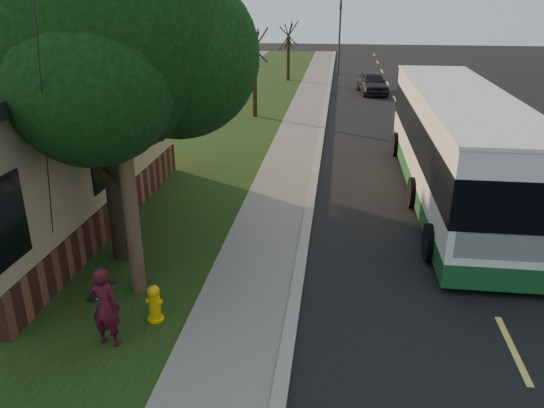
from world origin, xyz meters
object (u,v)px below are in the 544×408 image
(leafy_tree, at_px, (105,32))
(skateboard_main, at_px, (102,291))
(skateboarder, at_px, (105,307))
(dumpster, at_px, (33,171))
(fire_hydrant, at_px, (155,303))
(bare_tree_far, at_px, (288,52))
(traffic_signal, at_px, (340,31))
(bare_tree_near, at_px, (254,75))
(transit_bus, at_px, (456,143))
(distant_car, at_px, (372,83))
(utility_pole, at_px, (116,70))

(leafy_tree, relative_size, skateboard_main, 9.85)
(skateboarder, distance_m, dumpster, 8.95)
(skateboarder, bearing_deg, leafy_tree, -65.53)
(fire_hydrant, relative_size, skateboarder, 0.48)
(leafy_tree, height_order, skateboard_main, leafy_tree)
(bare_tree_far, height_order, traffic_signal, traffic_signal)
(bare_tree_far, bearing_deg, skateboard_main, -92.05)
(leafy_tree, xyz_separation_m, skateboard_main, (0.12, -1.86, -5.04))
(traffic_signal, relative_size, skateboarder, 3.60)
(bare_tree_near, bearing_deg, fire_hydrant, -87.14)
(transit_bus, distance_m, dumpster, 13.00)
(fire_hydrant, distance_m, distant_car, 26.32)
(utility_pole, xyz_separation_m, leafy_tree, (-0.87, 1.66, 0.54))
(utility_pole, distance_m, traffic_signal, 33.26)
(skateboarder, bearing_deg, bare_tree_far, -81.84)
(leafy_tree, height_order, distant_car, leafy_tree)
(skateboarder, bearing_deg, traffic_signal, -87.54)
(utility_pole, height_order, skateboarder, utility_pole)
(bare_tree_far, height_order, skateboard_main, bare_tree_far)
(skateboarder, bearing_deg, fire_hydrant, -116.49)
(fire_hydrant, xyz_separation_m, distant_car, (5.33, 25.78, 0.23))
(transit_bus, relative_size, distant_car, 3.07)
(skateboarder, relative_size, dumpster, 0.84)
(dumpster, relative_size, distant_car, 0.47)
(traffic_signal, relative_size, dumpster, 3.02)
(bare_tree_near, distance_m, skateboarder, 18.87)
(utility_pole, height_order, transit_bus, utility_pole)
(transit_bus, bearing_deg, traffic_signal, 98.11)
(skateboarder, distance_m, skateboard_main, 1.96)
(bare_tree_near, distance_m, distant_car, 10.07)
(leafy_tree, bearing_deg, fire_hydrant, -59.33)
(distant_car, bearing_deg, transit_bus, -92.07)
(bare_tree_near, xyz_separation_m, dumpster, (-5.14, -11.73, -1.37))
(leafy_tree, xyz_separation_m, dumpster, (-4.46, 3.63, -4.39))
(leafy_tree, xyz_separation_m, bare_tree_far, (1.17, 27.35, -3.16))
(distant_car, bearing_deg, bare_tree_far, 136.70)
(traffic_signal, height_order, dumpster, traffic_signal)
(transit_bus, bearing_deg, fire_hydrant, -131.82)
(bare_tree_far, bearing_deg, utility_pole, -90.60)
(fire_hydrant, bearing_deg, skateboarder, -124.98)
(bare_tree_near, distance_m, skateboard_main, 17.34)
(bare_tree_far, distance_m, transit_bus, 23.49)
(transit_bus, distance_m, skateboarder, 11.31)
(dumpster, bearing_deg, traffic_signal, 71.76)
(leafy_tree, bearing_deg, bare_tree_far, 87.55)
(bare_tree_far, bearing_deg, traffic_signal, 48.81)
(utility_pole, relative_size, distant_car, 2.33)
(transit_bus, height_order, distant_car, transit_bus)
(fire_hydrant, xyz_separation_m, dumpster, (-6.04, 6.27, 0.34))
(leafy_tree, bearing_deg, bare_tree_near, 87.50)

